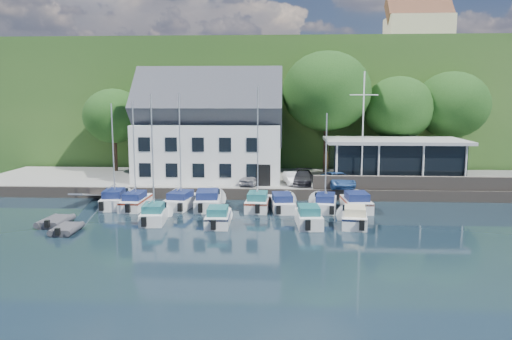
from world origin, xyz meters
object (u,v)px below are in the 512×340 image
object	(u,v)px
boat_r1_2	(180,157)
boat_r1_3	(208,199)
boat_r1_0	(113,153)
boat_r2_1	(153,165)
car_blue	(338,179)
boat_r2_4	(354,216)
car_silver	(250,178)
flagpole	(363,130)
dinghy_1	(67,228)
boat_r1_4	(258,155)
club_pavilion	(393,160)
boat_r2_2	(218,216)
boat_r1_6	(326,160)
boat_r1_7	(356,201)
boat_r1_5	(282,201)
car_white	(292,178)
car_dgrey	(303,177)
harbor_building	(210,135)
boat_r2_3	(309,215)
dinghy_0	(55,220)
boat_r1_1	(134,157)

from	to	relation	value
boat_r1_2	boat_r1_3	world-z (taller)	boat_r1_2
boat_r1_0	boat_r2_1	bearing A→B (deg)	-53.61
car_blue	boat_r2_4	bearing A→B (deg)	-103.52
car_silver	flagpole	size ratio (longest dim) A/B	0.37
dinghy_1	boat_r1_0	bearing A→B (deg)	84.94
flagpole	boat_r1_4	distance (m)	10.77
club_pavilion	boat_r2_2	bearing A→B (deg)	-137.76
boat_r1_6	boat_r1_7	bearing A→B (deg)	6.70
car_silver	boat_r1_3	xyz separation A→B (m)	(-3.11, -5.76, -0.89)
boat_r1_6	boat_r2_2	xyz separation A→B (m)	(-8.08, -5.29, -3.44)
club_pavilion	boat_r2_1	size ratio (longest dim) A/B	1.56
boat_r1_5	dinghy_1	size ratio (longest dim) A/B	2.26
car_white	car_blue	world-z (taller)	car_blue
club_pavilion	boat_r2_4	xyz separation A→B (m)	(-5.58, -13.61, -2.34)
boat_r1_3	dinghy_1	xyz separation A→B (m)	(-8.46, -8.07, -0.44)
car_silver	boat_r1_2	bearing A→B (deg)	-126.23
car_silver	boat_r2_1	xyz separation A→B (m)	(-6.38, -10.55, 2.58)
flagpole	dinghy_1	world-z (taller)	flagpole
boat_r2_2	boat_r1_6	bearing A→B (deg)	31.27
car_dgrey	harbor_building	bearing A→B (deg)	169.08
boat_r1_7	boat_r1_2	bearing A→B (deg)	174.39
car_white	boat_r1_3	size ratio (longest dim) A/B	0.52
harbor_building	boat_r1_7	xyz separation A→B (m)	(13.26, -9.18, -4.59)
harbor_building	dinghy_1	bearing A→B (deg)	-113.26
flagpole	boat_r2_4	distance (m)	11.70
boat_r1_5	boat_r2_4	xyz separation A→B (m)	(5.16, -4.86, 0.03)
car_blue	boat_r1_6	world-z (taller)	boat_r1_6
car_silver	boat_r2_3	world-z (taller)	car_silver
club_pavilion	dinghy_0	bearing A→B (deg)	-151.51
boat_r1_3	dinghy_1	size ratio (longest dim) A/B	2.42
boat_r1_0	dinghy_1	size ratio (longest dim) A/B	3.31
harbor_building	boat_r2_2	bearing A→B (deg)	-79.49
boat_r1_5	dinghy_1	xyz separation A→B (m)	(-14.59, -7.81, -0.36)
club_pavilion	boat_r1_3	bearing A→B (deg)	-153.28
car_dgrey	boat_r1_2	world-z (taller)	boat_r1_2
boat_r1_0	boat_r1_1	xyz separation A→B (m)	(1.93, -0.55, -0.26)
boat_r2_4	dinghy_1	distance (m)	19.98
boat_r1_5	boat_r1_6	distance (m)	4.90
car_dgrey	boat_r1_0	world-z (taller)	boat_r1_0
club_pavilion	car_silver	world-z (taller)	club_pavilion
harbor_building	boat_r1_5	bearing A→B (deg)	-51.90
car_white	boat_r1_3	distance (m)	9.39
boat_r2_4	dinghy_0	world-z (taller)	boat_r2_4
boat_r2_3	harbor_building	bearing A→B (deg)	118.64
car_blue	boat_r1_5	bearing A→B (deg)	-148.47
car_blue	boat_r2_4	size ratio (longest dim) A/B	0.81
boat_r1_7	boat_r2_3	xyz separation A→B (m)	(-4.10, -5.05, -0.02)
car_white	car_blue	xyz separation A→B (m)	(4.16, -1.30, 0.14)
car_white	boat_r1_6	world-z (taller)	boat_r1_6
flagpole	car_blue	bearing A→B (deg)	-176.99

